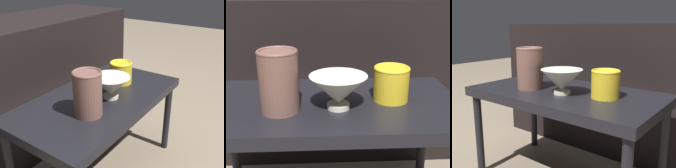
{
  "view_description": "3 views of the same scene",
  "coord_description": "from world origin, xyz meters",
  "views": [
    {
      "loc": [
        -0.86,
        -0.67,
        0.99
      ],
      "look_at": [
        -0.01,
        -0.08,
        0.53
      ],
      "focal_mm": 42.0,
      "sensor_mm": 36.0,
      "label": 1
    },
    {
      "loc": [
        -0.02,
        -0.92,
        0.83
      ],
      "look_at": [
        0.02,
        -0.02,
        0.51
      ],
      "focal_mm": 50.0,
      "sensor_mm": 36.0,
      "label": 2
    },
    {
      "loc": [
        0.67,
        -0.89,
        0.72
      ],
      "look_at": [
        0.05,
        -0.08,
        0.49
      ],
      "focal_mm": 42.0,
      "sensor_mm": 36.0,
      "label": 3
    }
  ],
  "objects": [
    {
      "name": "bowl",
      "position": [
        0.02,
        -0.05,
        0.5
      ],
      "size": [
        0.17,
        0.17,
        0.1
      ],
      "color": "silver",
      "rests_on": "table"
    },
    {
      "name": "vase_textured_left",
      "position": [
        -0.15,
        -0.06,
        0.54
      ],
      "size": [
        0.12,
        0.12,
        0.19
      ],
      "color": "brown",
      "rests_on": "table"
    },
    {
      "name": "table",
      "position": [
        0.0,
        0.0,
        0.4
      ],
      "size": [
        0.84,
        0.45,
        0.44
      ],
      "color": "black",
      "rests_on": "ground_plane"
    },
    {
      "name": "couch_backdrop",
      "position": [
        0.0,
        0.57,
        0.37
      ],
      "size": [
        1.42,
        0.5,
        0.73
      ],
      "color": "black",
      "rests_on": "ground_plane"
    },
    {
      "name": "vase_colorful_right",
      "position": [
        0.19,
        0.01,
        0.5
      ],
      "size": [
        0.11,
        0.11,
        0.11
      ],
      "color": "gold",
      "rests_on": "table"
    }
  ]
}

